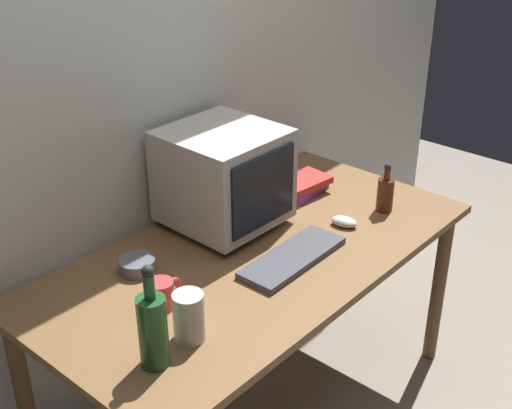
{
  "coord_description": "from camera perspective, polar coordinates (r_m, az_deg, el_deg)",
  "views": [
    {
      "loc": [
        -1.53,
        -1.33,
        1.98
      ],
      "look_at": [
        0.0,
        0.0,
        0.92
      ],
      "focal_mm": 47.88,
      "sensor_mm": 36.0,
      "label": 1
    }
  ],
  "objects": [
    {
      "name": "desk",
      "position": [
        2.42,
        0.0,
        -5.53
      ],
      "size": [
        1.62,
        0.83,
        0.74
      ],
      "color": "brown",
      "rests_on": "ground"
    },
    {
      "name": "cd_spindle",
      "position": [
        2.29,
        -9.9,
        -5.02
      ],
      "size": [
        0.12,
        0.12,
        0.04
      ],
      "primitive_type": "cylinder",
      "color": "#595B66",
      "rests_on": "desk"
    },
    {
      "name": "crt_monitor",
      "position": [
        2.45,
        -2.73,
        2.3
      ],
      "size": [
        0.38,
        0.39,
        0.37
      ],
      "color": "#B2AD9E",
      "rests_on": "desk"
    },
    {
      "name": "metal_canister",
      "position": [
        1.94,
        -5.63,
        -9.32
      ],
      "size": [
        0.09,
        0.09,
        0.15
      ],
      "primitive_type": "cylinder",
      "color": "#B7B2A8",
      "rests_on": "desk"
    },
    {
      "name": "mug",
      "position": [
        2.1,
        -7.9,
        -7.39
      ],
      "size": [
        0.12,
        0.08,
        0.09
      ],
      "color": "#CC383D",
      "rests_on": "desk"
    },
    {
      "name": "back_wall",
      "position": [
        2.48,
        -8.43,
        10.06
      ],
      "size": [
        4.0,
        0.08,
        2.5
      ],
      "primitive_type": "cube",
      "color": "beige",
      "rests_on": "ground"
    },
    {
      "name": "keyboard",
      "position": [
        2.32,
        3.09,
        -4.45
      ],
      "size": [
        0.42,
        0.16,
        0.02
      ],
      "primitive_type": "cube",
      "rotation": [
        0.0,
        0.0,
        0.02
      ],
      "color": "#3F3F47",
      "rests_on": "desk"
    },
    {
      "name": "computer_mouse",
      "position": [
        2.54,
        7.38,
        -1.43
      ],
      "size": [
        0.08,
        0.11,
        0.04
      ],
      "primitive_type": "ellipsoid",
      "rotation": [
        0.0,
        0.0,
        0.22
      ],
      "color": "beige",
      "rests_on": "desk"
    },
    {
      "name": "bottle_short",
      "position": [
        2.65,
        10.75,
        0.93
      ],
      "size": [
        0.06,
        0.06,
        0.2
      ],
      "color": "#472314",
      "rests_on": "desk"
    },
    {
      "name": "bottle_tall",
      "position": [
        1.84,
        -8.62,
        -10.19
      ],
      "size": [
        0.08,
        0.08,
        0.31
      ],
      "color": "#1E4C23",
      "rests_on": "desk"
    },
    {
      "name": "book_stack",
      "position": [
        2.75,
        3.87,
        1.58
      ],
      "size": [
        0.23,
        0.17,
        0.07
      ],
      "color": "#843893",
      "rests_on": "desk"
    }
  ]
}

